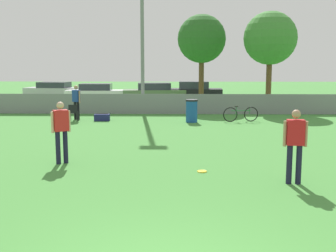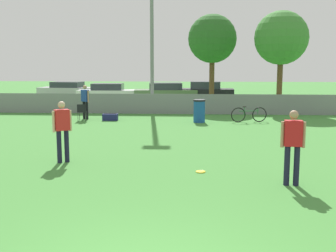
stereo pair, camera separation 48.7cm
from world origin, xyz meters
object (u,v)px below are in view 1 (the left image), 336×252
Objects in this scene: gear_bag_sideline at (102,117)px; spectator_in_blue at (76,100)px; folding_chair_sideline at (73,111)px; bicycle_sideline at (241,114)px; tree_far_right at (270,39)px; parked_car_dark at (194,92)px; player_thrower_red at (295,141)px; light_pole at (142,8)px; tree_near_pole at (202,39)px; frisbee_disc at (202,171)px; trash_bin at (192,111)px; player_defender_red at (61,128)px; parked_car_silver at (54,90)px; parked_car_white at (96,93)px; parked_car_olive at (154,92)px.

spectator_in_blue is at bearing 164.58° from gear_bag_sideline.
folding_chair_sideline reaches higher than bicycle_sideline.
tree_far_right is 1.37× the size of parked_car_dark.
player_thrower_red is 2.39× the size of gear_bag_sideline.
tree_far_right is (7.34, 1.36, -1.58)m from light_pole.
folding_chair_sideline is at bearing -169.53° from gear_bag_sideline.
parked_car_dark is at bearing 87.88° from bicycle_sideline.
parked_car_dark is at bearing 93.27° from tree_near_pole.
gear_bag_sideline is at bearing -128.25° from tree_near_pole.
tree_far_right is at bearing 71.97° from frisbee_disc.
frisbee_disc is at bearing -90.20° from trash_bin.
parked_car_silver is at bearing 72.56° from player_defender_red.
parked_car_white reaches higher than folding_chair_sideline.
parked_car_olive is (-7.11, 5.84, -3.53)m from tree_far_right.
light_pole reaches higher than tree_far_right.
player_defender_red reaches higher than trash_bin.
tree_far_right is 3.35× the size of player_thrower_red.
tree_near_pole is at bearing 98.04° from player_thrower_red.
folding_chair_sideline is at bearing -128.28° from light_pole.
parked_car_white is at bearing 118.84° from bicycle_sideline.
gear_bag_sideline is (-6.67, 0.19, -0.20)m from bicycle_sideline.
trash_bin is at bearing 89.80° from frisbee_disc.
trash_bin is 0.25× the size of parked_car_white.
parked_car_white is at bearing 121.23° from trash_bin.
gear_bag_sideline is (-6.33, 10.67, -0.83)m from player_thrower_red.
tree_far_right is 11.76m from spectator_in_blue.
light_pole reaches higher than player_thrower_red.
tree_far_right is 3.35× the size of player_defender_red.
tree_near_pole is 4.20m from tree_far_right.
spectator_in_blue is 2.08× the size of folding_chair_sideline.
bicycle_sideline is 0.36× the size of parked_car_silver.
spectator_in_blue is 0.39× the size of parked_car_white.
parked_car_olive is 1.12× the size of parked_car_dark.
parked_car_white reaches higher than trash_bin.
tree_near_pole is 5.93m from parked_car_dark.
spectator_in_blue is at bearing -133.02° from light_pole.
spectator_in_blue is at bearing -62.17° from parked_car_silver.
player_thrower_red is 12.43m from gear_bag_sideline.
parked_car_white reaches higher than gear_bag_sideline.
parked_car_olive is (-2.36, 20.42, 0.64)m from frisbee_disc.
tree_far_right is at bearing -156.16° from folding_chair_sideline.
tree_far_right is 23.01× the size of frisbee_disc.
bicycle_sideline is 11.60m from parked_car_dark.
folding_chair_sideline is 0.76× the size of trash_bin.
spectator_in_blue is 0.36× the size of parked_car_olive.
folding_chair_sideline is (-1.79, 8.56, -0.51)m from player_defender_red.
parked_car_dark is (-0.27, 4.73, -3.56)m from tree_near_pole.
player_thrower_red reaches higher than gear_bag_sideline.
player_thrower_red is at bearing -71.96° from light_pole.
bicycle_sideline is 0.39× the size of parked_car_white.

